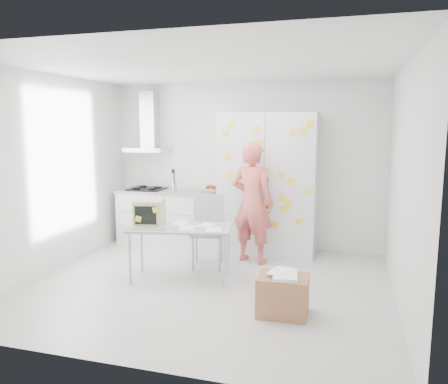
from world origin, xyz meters
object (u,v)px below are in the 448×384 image
(chair, at_px, (208,226))
(cardboard_box, at_px, (283,295))
(desk, at_px, (161,219))
(person, at_px, (252,203))

(chair, height_order, cardboard_box, chair)
(desk, distance_m, chair, 0.83)
(person, xyz_separation_m, chair, (-0.58, -0.32, -0.31))
(desk, bearing_deg, chair, 46.58)
(person, relative_size, chair, 1.74)
(person, height_order, cardboard_box, person)
(desk, relative_size, chair, 1.38)
(desk, bearing_deg, cardboard_box, -33.23)
(chair, bearing_deg, desk, -134.50)
(chair, relative_size, cardboard_box, 1.90)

